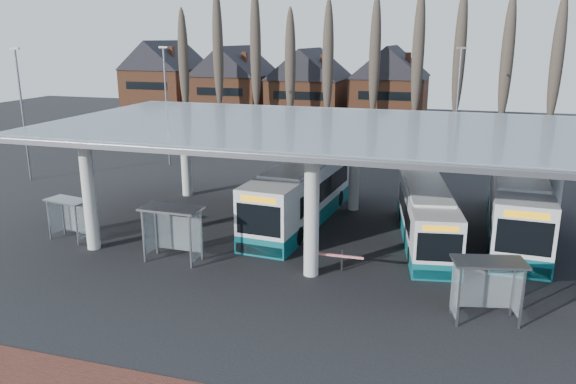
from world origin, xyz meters
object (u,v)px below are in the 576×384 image
(bus_3, at_px, (517,205))
(shelter_1, at_px, (173,221))
(shelter_2, at_px, (487,276))
(bus_2, at_px, (426,216))
(bus_1, at_px, (303,193))
(shelter_0, at_px, (70,210))

(bus_3, xyz_separation_m, shelter_1, (-16.80, -9.19, 0.32))
(shelter_1, distance_m, shelter_2, 14.94)
(bus_2, distance_m, shelter_1, 13.62)
(shelter_1, bearing_deg, bus_2, 29.63)
(shelter_2, bearing_deg, bus_3, 66.97)
(bus_1, xyz_separation_m, bus_3, (12.32, 1.15, 0.02))
(shelter_0, bearing_deg, shelter_1, 1.35)
(shelter_0, bearing_deg, bus_1, 41.58)
(bus_1, height_order, bus_2, bus_1)
(bus_1, height_order, shelter_2, bus_1)
(bus_3, bearing_deg, shelter_0, -159.02)
(bus_2, bearing_deg, shelter_0, -173.55)
(bus_1, xyz_separation_m, shelter_1, (-4.49, -8.05, 0.33))
(bus_1, bearing_deg, shelter_1, -114.70)
(bus_3, height_order, shelter_2, bus_3)
(bus_1, bearing_deg, bus_2, -7.16)
(shelter_1, bearing_deg, bus_1, 61.88)
(shelter_0, xyz_separation_m, shelter_2, (21.72, -3.16, 0.18))
(shelter_0, distance_m, shelter_1, 7.02)
(bus_3, distance_m, shelter_0, 25.09)
(bus_1, xyz_separation_m, bus_2, (7.46, -1.53, -0.28))
(bus_2, distance_m, shelter_2, 9.07)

